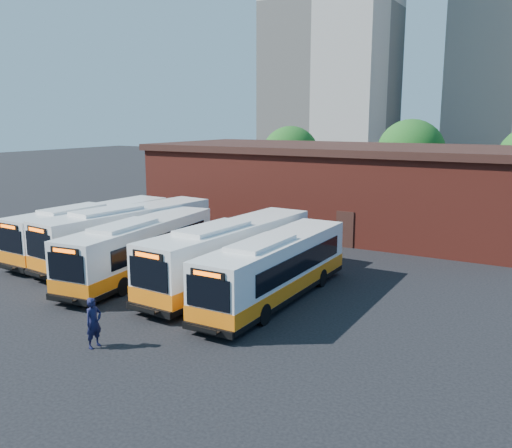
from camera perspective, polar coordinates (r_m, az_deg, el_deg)
The scene contains 11 objects.
ground at distance 25.93m, azimuth -8.38°, elevation -7.89°, with size 220.00×220.00×0.00m, color black.
bus_farwest at distance 35.35m, azimuth -16.89°, elevation -0.74°, with size 2.90×11.74×3.17m.
bus_west at distance 33.23m, azimuth -13.34°, elevation -1.18°, with size 3.87×12.34×3.32m.
bus_midwest at distance 29.64m, azimuth -12.03°, elevation -2.74°, with size 3.54×11.70×3.14m.
bus_mideast at distance 27.47m, azimuth -2.67°, elevation -3.41°, with size 3.19×12.34×3.33m.
bus_east at distance 25.28m, azimuth 2.06°, elevation -4.92°, with size 2.41×11.42×3.11m.
transit_worker at distance 21.16m, azimuth -16.72°, elevation -9.92°, with size 0.70×0.46×1.91m, color black.
depot_building at distance 42.36m, azimuth 8.52°, elevation 3.98°, with size 28.60×12.60×6.40m.
tree_west at distance 57.21m, azimuth 3.64°, elevation 7.27°, with size 6.00×6.00×7.65m.
tree_mid at distance 54.90m, azimuth 15.98°, elevation 7.17°, with size 6.56×6.56×8.36m.
tower_left at distance 100.42m, azimuth 8.16°, elevation 22.09°, with size 20.00×18.00×56.20m.
Camera 1 is at (15.38, -19.14, 8.34)m, focal length 38.00 mm.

